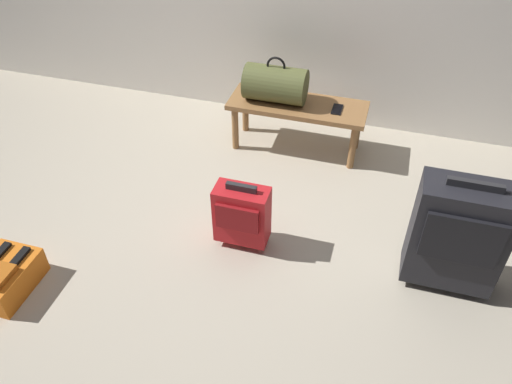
% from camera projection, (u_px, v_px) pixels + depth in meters
% --- Properties ---
extents(ground_plane, '(6.60, 6.60, 0.00)m').
position_uv_depth(ground_plane, '(228.00, 239.00, 3.16)').
color(ground_plane, '#B2A893').
extents(bench, '(1.00, 0.36, 0.39)m').
position_uv_depth(bench, '(297.00, 111.00, 3.70)').
color(bench, olive).
rests_on(bench, ground).
extents(duffel_bag_olive, '(0.44, 0.26, 0.34)m').
position_uv_depth(duffel_bag_olive, '(276.00, 84.00, 3.61)').
color(duffel_bag_olive, '#51562D').
rests_on(duffel_bag_olive, bench).
extents(cell_phone, '(0.07, 0.14, 0.01)m').
position_uv_depth(cell_phone, '(337.00, 109.00, 3.59)').
color(cell_phone, black).
rests_on(cell_phone, bench).
extents(suitcase_upright_charcoal, '(0.48, 0.26, 0.73)m').
position_uv_depth(suitcase_upright_charcoal, '(458.00, 235.00, 2.66)').
color(suitcase_upright_charcoal, black).
rests_on(suitcase_upright_charcoal, ground).
extents(suitcase_small_red, '(0.32, 0.18, 0.46)m').
position_uv_depth(suitcase_small_red, '(242.00, 214.00, 2.98)').
color(suitcase_small_red, red).
rests_on(suitcase_small_red, ground).
extents(backpack_orange, '(0.28, 0.38, 0.21)m').
position_uv_depth(backpack_orange, '(4.00, 277.00, 2.80)').
color(backpack_orange, orange).
rests_on(backpack_orange, ground).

